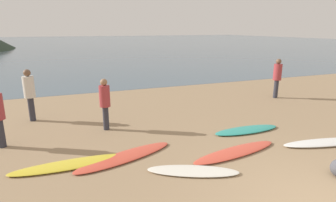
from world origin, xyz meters
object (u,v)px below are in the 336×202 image
object	(u,v)px
surfboard_4	(247,130)
surfboard_5	(328,142)
surfboard_0	(73,164)
person_3	(105,100)
surfboard_1	(125,156)
person_0	(277,75)
surfboard_3	(236,152)
person_1	(29,91)
surfboard_2	(193,171)

from	to	relation	value
surfboard_4	surfboard_5	distance (m)	2.12
surfboard_0	person_3	xyz separation A→B (m)	(1.06, 2.04, 0.89)
surfboard_1	person_3	world-z (taller)	person_3
surfboard_0	surfboard_1	xyz separation A→B (m)	(1.18, -0.05, -0.00)
surfboard_1	person_0	xyz separation A→B (m)	(7.50, 3.40, 0.98)
surfboard_0	surfboard_5	xyz separation A→B (m)	(6.40, -1.18, 0.01)
surfboard_3	person_0	size ratio (longest dim) A/B	1.47
surfboard_3	surfboard_4	bearing A→B (deg)	35.11
person_1	surfboard_4	bearing A→B (deg)	-99.60
surfboard_5	person_0	world-z (taller)	person_0
person_1	surfboard_5	bearing A→B (deg)	-103.81
surfboard_5	person_3	bearing A→B (deg)	159.90
person_3	person_1	bearing A→B (deg)	-26.66
surfboard_5	person_3	size ratio (longest dim) A/B	1.64
surfboard_5	person_0	distance (m)	5.17
surfboard_1	person_3	xyz separation A→B (m)	(-0.12, 2.09, 0.89)
surfboard_0	surfboard_2	distance (m)	2.69
surfboard_1	surfboard_2	xyz separation A→B (m)	(1.20, -1.20, 0.00)
surfboard_2	surfboard_5	distance (m)	4.02
surfboard_5	person_1	size ratio (longest dim) A/B	1.50
surfboard_3	person_1	xyz separation A→B (m)	(-4.87, 4.55, 0.98)
surfboard_3	surfboard_5	xyz separation A→B (m)	(2.62, -0.40, 0.01)
surfboard_0	person_3	size ratio (longest dim) A/B	1.70
surfboard_5	person_1	bearing A→B (deg)	157.64
person_0	person_1	world-z (taller)	person_1
person_0	person_3	distance (m)	7.73
surfboard_1	person_0	world-z (taller)	person_0
surfboard_2	person_0	xyz separation A→B (m)	(6.30, 4.60, 0.98)
surfboard_0	person_3	distance (m)	2.47
surfboard_4	person_0	size ratio (longest dim) A/B	1.24
surfboard_0	person_1	distance (m)	4.04
surfboard_3	surfboard_5	world-z (taller)	surfboard_5
surfboard_0	surfboard_5	world-z (taller)	surfboard_5
surfboard_0	surfboard_2	size ratio (longest dim) A/B	1.35
person_3	surfboard_1	bearing A→B (deg)	105.09
surfboard_1	surfboard_3	distance (m)	2.70
person_0	surfboard_1	bearing A→B (deg)	46.16
person_1	person_3	distance (m)	2.76
surfboard_0	surfboard_1	world-z (taller)	surfboard_0
surfboard_5	person_0	size ratio (longest dim) A/B	1.50
surfboard_0	person_1	bearing A→B (deg)	105.78
surfboard_1	person_1	distance (m)	4.55
surfboard_0	surfboard_2	world-z (taller)	surfboard_0
surfboard_1	surfboard_5	bearing A→B (deg)	-30.68
surfboard_1	person_1	size ratio (longest dim) A/B	1.49
surfboard_0	surfboard_4	size ratio (longest dim) A/B	1.25
surfboard_1	surfboard_2	distance (m)	1.69
surfboard_3	surfboard_5	distance (m)	2.65
person_3	surfboard_5	bearing A→B (deg)	160.70
surfboard_4	surfboard_1	bearing A→B (deg)	-172.98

